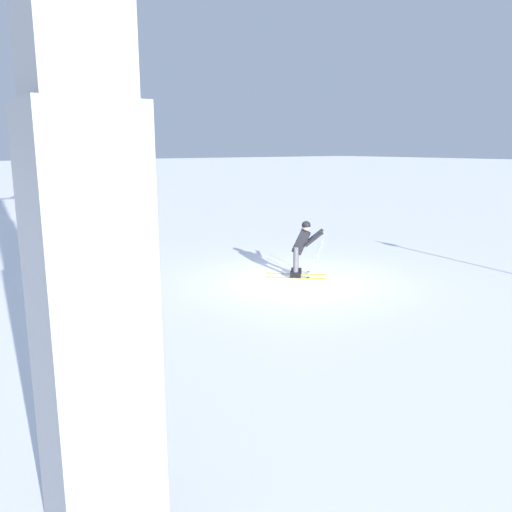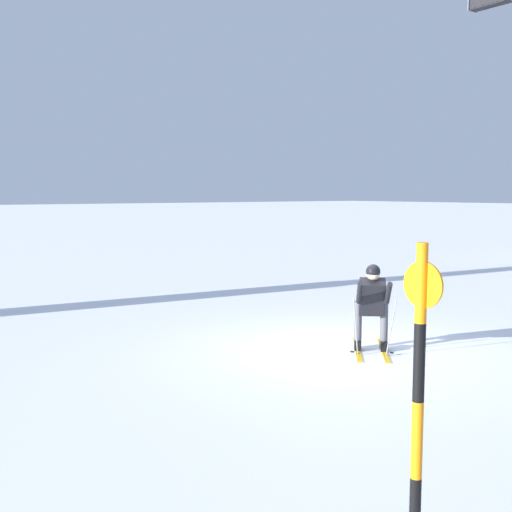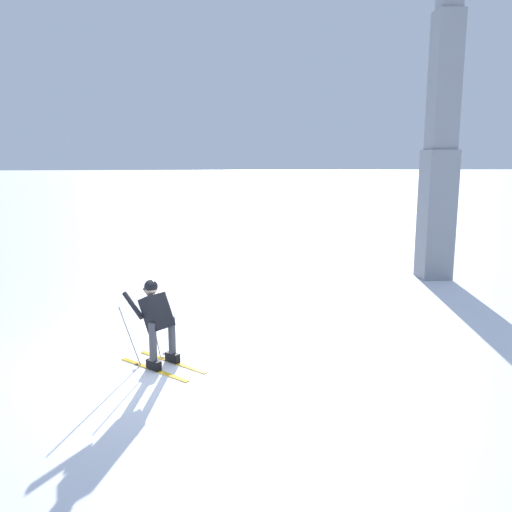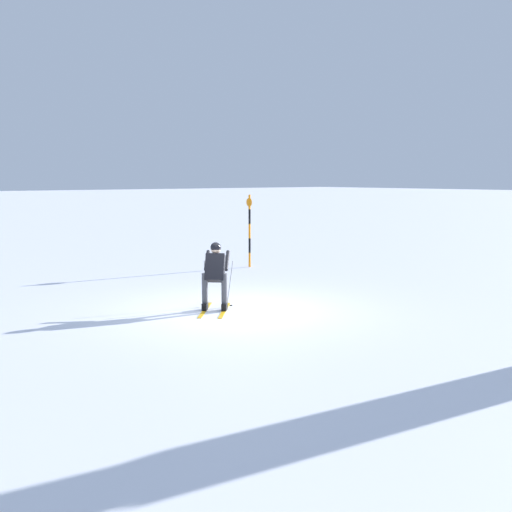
{
  "view_description": "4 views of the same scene",
  "coord_description": "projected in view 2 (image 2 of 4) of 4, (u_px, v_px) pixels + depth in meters",
  "views": [
    {
      "loc": [
        -10.0,
        8.39,
        3.41
      ],
      "look_at": [
        -0.32,
        1.55,
        0.91
      ],
      "focal_mm": 36.45,
      "sensor_mm": 36.0,
      "label": 1
    },
    {
      "loc": [
        -7.18,
        -7.41,
        2.67
      ],
      "look_at": [
        0.61,
        3.26,
        1.3
      ],
      "focal_mm": 43.24,
      "sensor_mm": 36.0,
      "label": 2
    },
    {
      "loc": [
        9.3,
        0.6,
        3.58
      ],
      "look_at": [
        -0.25,
        1.37,
        1.79
      ],
      "focal_mm": 37.61,
      "sensor_mm": 36.0,
      "label": 3
    },
    {
      "loc": [
        8.04,
        10.79,
        2.93
      ],
      "look_at": [
        1.27,
        2.25,
        1.54
      ],
      "focal_mm": 43.22,
      "sensor_mm": 36.0,
      "label": 4
    }
  ],
  "objects": [
    {
      "name": "ground_plane",
      "position": [
        340.0,
        350.0,
        10.44
      ],
      "size": [
        260.0,
        260.0,
        0.0
      ],
      "primitive_type": "plane",
      "color": "white"
    },
    {
      "name": "skier_carving_main",
      "position": [
        372.0,
        302.0,
        10.23
      ],
      "size": [
        1.49,
        1.55,
        1.62
      ],
      "color": "yellow",
      "rests_on": "ground_plane"
    },
    {
      "name": "trail_marker_pole",
      "position": [
        418.0,
        426.0,
        3.69
      ],
      "size": [
        0.07,
        0.28,
        2.38
      ],
      "color": "orange",
      "rests_on": "ground_plane"
    }
  ]
}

